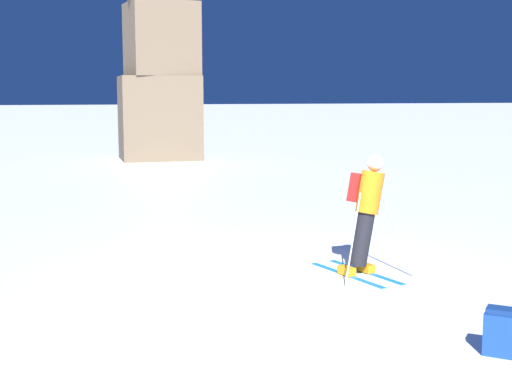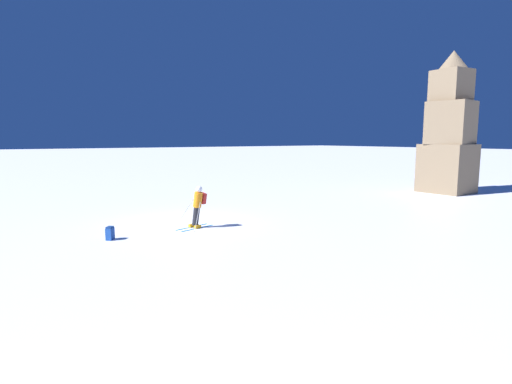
{
  "view_description": "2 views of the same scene",
  "coord_description": "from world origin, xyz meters",
  "views": [
    {
      "loc": [
        -3.16,
        -9.6,
        2.69
      ],
      "look_at": [
        -0.11,
        1.55,
        1.07
      ],
      "focal_mm": 50.0,
      "sensor_mm": 36.0,
      "label": 1
    },
    {
      "loc": [
        15.99,
        -7.05,
        3.69
      ],
      "look_at": [
        1.6,
        2.71,
        1.37
      ],
      "focal_mm": 28.0,
      "sensor_mm": 36.0,
      "label": 2
    }
  ],
  "objects": [
    {
      "name": "rock_pillar",
      "position": [
        0.7,
        19.19,
        3.98
      ],
      "size": [
        3.11,
        2.73,
        9.51
      ],
      "color": "#7A664C",
      "rests_on": "ground"
    },
    {
      "name": "spare_backpack",
      "position": [
        1.11,
        -3.46,
        0.24
      ],
      "size": [
        0.37,
        0.36,
        0.5
      ],
      "rotation": [
        0.0,
        0.0,
        5.56
      ],
      "color": "#194293",
      "rests_on": "ground"
    },
    {
      "name": "ground_plane",
      "position": [
        0.0,
        0.0,
        0.0
      ],
      "size": [
        300.0,
        300.0,
        0.0
      ],
      "primitive_type": "plane",
      "color": "white"
    },
    {
      "name": "skier",
      "position": [
        1.19,
        0.08,
        1.0
      ],
      "size": [
        1.25,
        1.75,
        1.81
      ],
      "rotation": [
        0.0,
        0.0,
        0.27
      ],
      "color": "#1E7AC6",
      "rests_on": "ground"
    }
  ]
}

